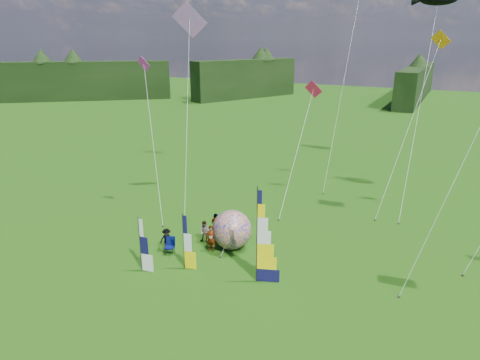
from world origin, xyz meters
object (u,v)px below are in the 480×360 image
at_px(spectator_a, 211,239).
at_px(spectator_c, 167,239).
at_px(spectator_d, 216,226).
at_px(feather_banner_main, 257,237).
at_px(side_banner_far, 140,245).
at_px(camp_chair, 170,246).
at_px(spectator_b, 205,232).
at_px(bol_inflatable, 232,230).
at_px(side_banner_left, 184,242).
at_px(kite_whale, 421,93).

xyz_separation_m(spectator_a, spectator_c, (-2.64, -1.19, -0.13)).
bearing_deg(spectator_d, feather_banner_main, 169.71).
height_order(side_banner_far, spectator_c, side_banner_far).
xyz_separation_m(spectator_d, camp_chair, (-1.42, -3.42, -0.34)).
relative_size(spectator_c, spectator_d, 0.85).
height_order(spectator_a, spectator_d, spectator_d).
bearing_deg(spectator_a, spectator_b, 120.83).
bearing_deg(side_banner_far, bol_inflatable, 47.98).
xyz_separation_m(feather_banner_main, spectator_b, (-5.20, 2.85, -1.99)).
xyz_separation_m(side_banner_left, camp_chair, (-1.84, 1.04, -1.17)).
xyz_separation_m(bol_inflatable, spectator_a, (-0.96, -1.04, -0.41)).
bearing_deg(side_banner_far, kite_whale, 49.95).
distance_m(bol_inflatable, camp_chair, 4.12).
distance_m(side_banner_left, side_banner_far, 2.53).
distance_m(side_banner_left, camp_chair, 2.42).
xyz_separation_m(side_banner_left, spectator_a, (0.33, 2.58, -0.84)).
relative_size(side_banner_left, spectator_a, 1.94).
xyz_separation_m(side_banner_left, spectator_c, (-2.31, 1.39, -0.97)).
height_order(side_banner_left, spectator_a, side_banner_left).
bearing_deg(spectator_a, spectator_c, -173.55).
relative_size(feather_banner_main, kite_whale, 0.31).
bearing_deg(bol_inflatable, spectator_b, -177.07).
relative_size(spectator_d, kite_whale, 0.10).
bearing_deg(spectator_d, kite_whale, -100.24).
bearing_deg(kite_whale, spectator_b, -147.13).
bearing_deg(spectator_b, camp_chair, -122.73).
relative_size(feather_banner_main, spectator_a, 3.10).
distance_m(side_banner_far, spectator_c, 2.92).
bearing_deg(spectator_d, side_banner_far, 101.29).
bearing_deg(spectator_c, bol_inflatable, -23.82).
relative_size(spectator_b, kite_whale, 0.08).
bearing_deg(side_banner_left, spectator_b, 91.19).
height_order(side_banner_left, kite_whale, kite_whale).
height_order(side_banner_far, spectator_b, side_banner_far).
xyz_separation_m(side_banner_far, bol_inflatable, (3.41, 5.00, -0.37)).
distance_m(spectator_a, spectator_b, 1.42).
xyz_separation_m(spectator_c, spectator_d, (1.90, 3.07, 0.14)).
bearing_deg(feather_banner_main, spectator_b, 131.84).
xyz_separation_m(side_banner_left, bol_inflatable, (1.29, 3.62, -0.43)).
bearing_deg(feather_banner_main, side_banner_left, 169.01).
distance_m(spectator_c, spectator_d, 3.61).
distance_m(feather_banner_main, camp_chair, 6.69).
xyz_separation_m(bol_inflatable, kite_whale, (9.20, 14.91, 7.70)).
bearing_deg(spectator_c, side_banner_left, -86.50).
relative_size(side_banner_far, spectator_d, 1.87).
relative_size(side_banner_far, camp_chair, 3.01).
xyz_separation_m(spectator_d, kite_whale, (10.91, 14.07, 8.11)).
bearing_deg(spectator_d, camp_chair, 94.98).
bearing_deg(bol_inflatable, side_banner_far, -124.33).
bearing_deg(feather_banner_main, spectator_a, 135.71).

